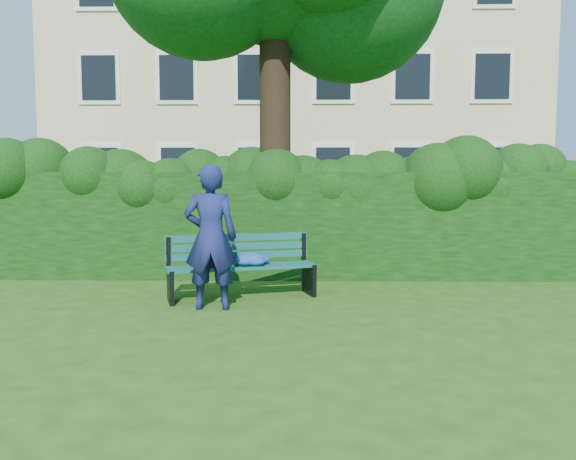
{
  "coord_description": "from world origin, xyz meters",
  "views": [
    {
      "loc": [
        0.16,
        -7.48,
        1.67
      ],
      "look_at": [
        0.0,
        0.6,
        0.95
      ],
      "focal_mm": 35.0,
      "sensor_mm": 36.0,
      "label": 1
    }
  ],
  "objects": [
    {
      "name": "apartment_building",
      "position": [
        -0.0,
        13.99,
        6.0
      ],
      "size": [
        16.0,
        8.08,
        12.0
      ],
      "color": "beige",
      "rests_on": "ground"
    },
    {
      "name": "ground",
      "position": [
        0.0,
        0.0,
        0.0
      ],
      "size": [
        80.0,
        80.0,
        0.0
      ],
      "primitive_type": "plane",
      "color": "#244917",
      "rests_on": "ground"
    },
    {
      "name": "man_reading",
      "position": [
        -0.98,
        -0.32,
        0.94
      ],
      "size": [
        0.7,
        0.47,
        1.87
      ],
      "primitive_type": "imported",
      "rotation": [
        0.0,
        0.0,
        3.18
      ],
      "color": "navy",
      "rests_on": "ground"
    },
    {
      "name": "hedge",
      "position": [
        0.0,
        2.2,
        0.9
      ],
      "size": [
        10.0,
        1.0,
        1.8
      ],
      "color": "black",
      "rests_on": "ground"
    },
    {
      "name": "park_bench",
      "position": [
        -0.7,
        0.37,
        0.5
      ],
      "size": [
        2.16,
        1.16,
        0.89
      ],
      "rotation": [
        0.0,
        0.0,
        0.31
      ],
      "color": "#0E4641",
      "rests_on": "ground"
    }
  ]
}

